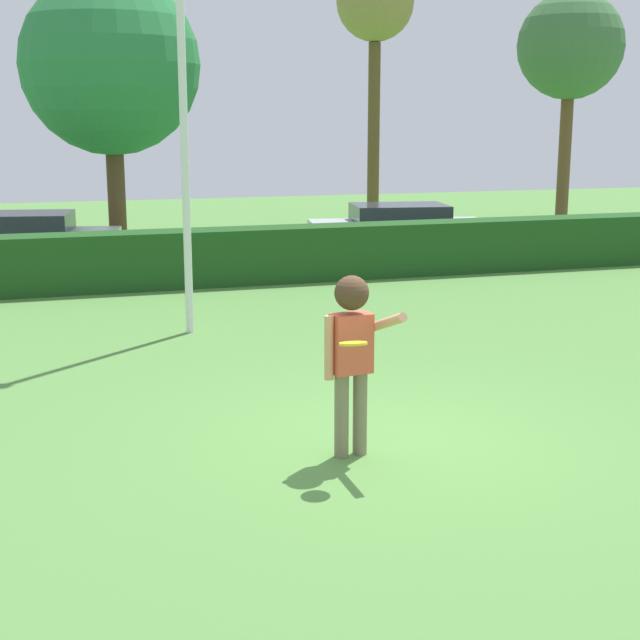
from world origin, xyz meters
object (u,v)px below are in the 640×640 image
willow_tree (375,9)px  parked_car_white (20,239)px  person (352,343)px  oak_tree (111,66)px  parked_car_silver (399,228)px  birch_tree (570,48)px  lamppost (182,70)px  frisbee (353,344)px

willow_tree → parked_car_white: bearing=-155.1°
person → oak_tree: bearing=93.4°
parked_car_white → willow_tree: 12.26m
parked_car_silver → birch_tree: birch_tree is taller
parked_car_silver → birch_tree: bearing=36.0°
parked_car_white → oak_tree: (2.25, 1.61, 3.75)m
oak_tree → lamppost: bearing=-88.3°
lamppost → oak_tree: lamppost is taller
lamppost → birch_tree: (14.20, 12.37, 1.50)m
oak_tree → parked_car_silver: bearing=-18.9°
lamppost → willow_tree: willow_tree is taller
lamppost → parked_car_silver: lamppost is taller
oak_tree → willow_tree: bearing=21.3°
person → willow_tree: bearing=68.8°
frisbee → parked_car_silver: (5.66, 12.75, -0.56)m
lamppost → frisbee: bearing=-85.8°
birch_tree → lamppost: bearing=-138.9°
person → frisbee: person is taller
lamppost → birch_tree: size_ratio=1.01×
willow_tree → birch_tree: 6.89m
person → parked_car_silver: person is taller
parked_car_white → lamppost: bearing=-70.5°
person → frisbee: size_ratio=6.90×
lamppost → willow_tree: 14.01m
frisbee → oak_tree: (-0.72, 14.94, 3.19)m
oak_tree → birch_tree: (14.46, 3.69, 0.98)m
oak_tree → willow_tree: (7.65, 2.98, 1.82)m
frisbee → oak_tree: oak_tree is taller
frisbee → oak_tree: 15.29m
person → parked_car_white: person is taller
birch_tree → person: bearing=-126.8°
lamppost → parked_car_white: 8.17m
parked_car_white → birch_tree: (16.71, 5.30, 4.73)m
parked_car_white → parked_car_silver: 8.65m
lamppost → oak_tree: bearing=91.7°
willow_tree → person: bearing=-111.2°
parked_car_silver → oak_tree: (-6.38, 2.19, 3.75)m
frisbee → willow_tree: bearing=68.8°
person → birch_tree: birch_tree is taller
frisbee → parked_car_silver: size_ratio=0.06×
parked_car_silver → parked_car_white: bearing=176.2°
person → willow_tree: (6.79, 17.47, 5.12)m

